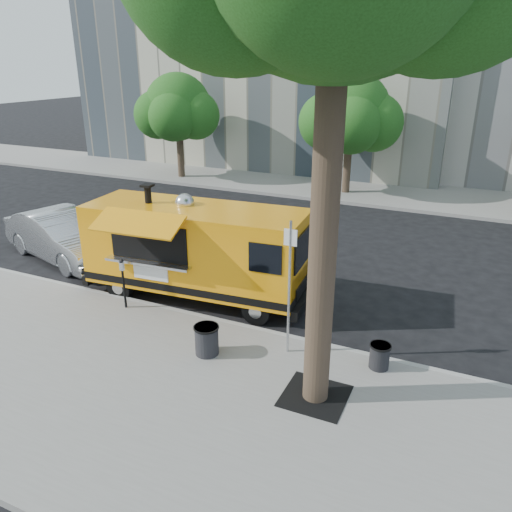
{
  "coord_description": "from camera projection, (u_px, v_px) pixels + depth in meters",
  "views": [
    {
      "loc": [
        4.84,
        -10.4,
        6.15
      ],
      "look_at": [
        0.08,
        0.0,
        1.6
      ],
      "focal_mm": 35.0,
      "sensor_mm": 36.0,
      "label": 1
    }
  ],
  "objects": [
    {
      "name": "sign_post",
      "position": [
        289.0,
        281.0,
        10.33
      ],
      "size": [
        0.28,
        0.06,
        3.0
      ],
      "color": "silver",
      "rests_on": "sidewalk"
    },
    {
      "name": "trash_bin_right",
      "position": [
        207.0,
        339.0,
        10.75
      ],
      "size": [
        0.55,
        0.55,
        0.67
      ],
      "color": "black",
      "rests_on": "sidewalk"
    },
    {
      "name": "sidewalk",
      "position": [
        165.0,
        400.0,
        9.52
      ],
      "size": [
        60.0,
        6.0,
        0.15
      ],
      "primitive_type": "cube",
      "color": "gray",
      "rests_on": "ground"
    },
    {
      "name": "tree_well",
      "position": [
        315.0,
        396.0,
        9.5
      ],
      "size": [
        1.2,
        1.2,
        0.02
      ],
      "primitive_type": "cube",
      "color": "black",
      "rests_on": "sidewalk"
    },
    {
      "name": "far_tree_b",
      "position": [
        351.0,
        113.0,
        22.62
      ],
      "size": [
        3.6,
        3.6,
        5.5
      ],
      "color": "#33261C",
      "rests_on": "far_sidewalk"
    },
    {
      "name": "sedan",
      "position": [
        63.0,
        236.0,
        16.13
      ],
      "size": [
        5.03,
        2.89,
        1.57
      ],
      "primitive_type": "imported",
      "rotation": [
        0.0,
        0.0,
        1.3
      ],
      "color": "#BABEC2",
      "rests_on": "ground"
    },
    {
      "name": "trash_bin_left",
      "position": [
        380.0,
        355.0,
        10.28
      ],
      "size": [
        0.45,
        0.45,
        0.54
      ],
      "color": "black",
      "rests_on": "sidewalk"
    },
    {
      "name": "far_tree_a",
      "position": [
        178.0,
        107.0,
        25.79
      ],
      "size": [
        3.42,
        3.42,
        5.36
      ],
      "color": "#33261C",
      "rests_on": "far_sidewalk"
    },
    {
      "name": "curb",
      "position": [
        237.0,
        326.0,
        12.11
      ],
      "size": [
        60.0,
        0.14,
        0.16
      ],
      "primitive_type": "cube",
      "color": "#999993",
      "rests_on": "ground"
    },
    {
      "name": "far_sidewalk",
      "position": [
        370.0,
        192.0,
        24.3
      ],
      "size": [
        60.0,
        5.0,
        0.15
      ],
      "primitive_type": "cube",
      "color": "gray",
      "rests_on": "ground"
    },
    {
      "name": "ground",
      "position": [
        253.0,
        313.0,
        12.93
      ],
      "size": [
        120.0,
        120.0,
        0.0
      ],
      "primitive_type": "plane",
      "color": "black",
      "rests_on": "ground"
    },
    {
      "name": "parking_meter",
      "position": [
        123.0,
        278.0,
        12.58
      ],
      "size": [
        0.11,
        0.11,
        1.33
      ],
      "color": "black",
      "rests_on": "sidewalk"
    },
    {
      "name": "food_truck",
      "position": [
        195.0,
        249.0,
        13.24
      ],
      "size": [
        6.31,
        3.2,
        3.03
      ],
      "rotation": [
        0.0,
        0.0,
        0.08
      ],
      "color": "#FF9D0D",
      "rests_on": "ground"
    }
  ]
}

